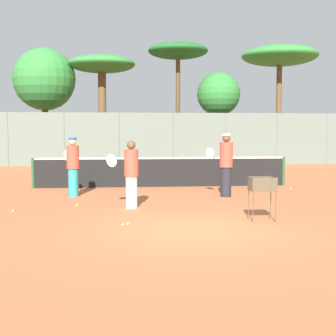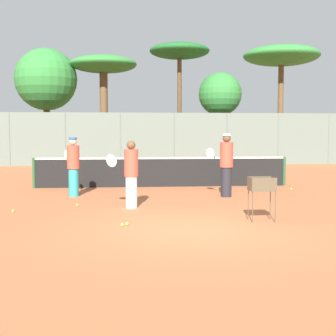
{
  "view_description": "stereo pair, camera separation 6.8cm",
  "coord_description": "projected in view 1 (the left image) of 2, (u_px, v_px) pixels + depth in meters",
  "views": [
    {
      "loc": [
        -1.39,
        -9.24,
        1.98
      ],
      "look_at": [
        -0.16,
        3.45,
        1.0
      ],
      "focal_mm": 50.0,
      "sensor_mm": 36.0,
      "label": 1
    },
    {
      "loc": [
        -1.32,
        -9.25,
        1.98
      ],
      "look_at": [
        -0.16,
        3.45,
        1.0
      ],
      "focal_mm": 50.0,
      "sensor_mm": 36.0,
      "label": 2
    }
  ],
  "objects": [
    {
      "name": "player_yellow_shirt",
      "position": [
        73.0,
        166.0,
        14.37
      ],
      "size": [
        0.58,
        0.84,
        1.82
      ],
      "rotation": [
        0.0,
        0.0,
        2.11
      ],
      "color": "teal",
      "rests_on": "ground_plane"
    },
    {
      "name": "ball_cart",
      "position": [
        263.0,
        188.0,
        10.38
      ],
      "size": [
        0.56,
        0.41,
        0.99
      ],
      "color": "brown",
      "rests_on": "ground_plane"
    },
    {
      "name": "tree_3",
      "position": [
        280.0,
        57.0,
        34.36
      ],
      "size": [
        5.58,
        5.58,
        8.27
      ],
      "color": "brown",
      "rests_on": "ground_plane"
    },
    {
      "name": "player_white_outfit",
      "position": [
        226.0,
        164.0,
        14.3
      ],
      "size": [
        0.8,
        0.7,
        1.93
      ],
      "rotation": [
        0.0,
        0.0,
        2.45
      ],
      "color": "#26262D",
      "rests_on": "ground_plane"
    },
    {
      "name": "tennis_ball_2",
      "position": [
        13.0,
        211.0,
        11.55
      ],
      "size": [
        0.07,
        0.07,
        0.07
      ],
      "primitive_type": "sphere",
      "color": "#D1E54C",
      "rests_on": "ground_plane"
    },
    {
      "name": "tennis_ball_0",
      "position": [
        77.0,
        205.0,
        12.49
      ],
      "size": [
        0.07,
        0.07,
        0.07
      ],
      "primitive_type": "sphere",
      "color": "#D1E54C",
      "rests_on": "ground_plane"
    },
    {
      "name": "tree_0",
      "position": [
        44.0,
        80.0,
        32.09
      ],
      "size": [
        4.25,
        4.25,
        7.72
      ],
      "color": "brown",
      "rests_on": "ground_plane"
    },
    {
      "name": "tennis_ball_3",
      "position": [
        128.0,
        224.0,
        9.93
      ],
      "size": [
        0.07,
        0.07,
        0.07
      ],
      "primitive_type": "sphere",
      "color": "#D1E54C",
      "rests_on": "ground_plane"
    },
    {
      "name": "tennis_ball_4",
      "position": [
        291.0,
        189.0,
        16.08
      ],
      "size": [
        0.07,
        0.07,
        0.07
      ],
      "primitive_type": "sphere",
      "color": "#D1E54C",
      "rests_on": "ground_plane"
    },
    {
      "name": "tree_4",
      "position": [
        178.0,
        53.0,
        31.15
      ],
      "size": [
        4.0,
        4.0,
        7.88
      ],
      "color": "brown",
      "rests_on": "ground_plane"
    },
    {
      "name": "player_red_cap",
      "position": [
        131.0,
        174.0,
        12.15
      ],
      "size": [
        0.89,
        0.44,
        1.76
      ],
      "rotation": [
        0.0,
        0.0,
        2.81
      ],
      "color": "white",
      "rests_on": "ground_plane"
    },
    {
      "name": "tree_1",
      "position": [
        218.0,
        96.0,
        31.95
      ],
      "size": [
        2.94,
        2.94,
        6.04
      ],
      "color": "brown",
      "rests_on": "ground_plane"
    },
    {
      "name": "tennis_ball_1",
      "position": [
        261.0,
        191.0,
        15.47
      ],
      "size": [
        0.07,
        0.07,
        0.07
      ],
      "primitive_type": "sphere",
      "color": "#D1E54C",
      "rests_on": "ground_plane"
    },
    {
      "name": "tree_2",
      "position": [
        102.0,
        68.0,
        32.17
      ],
      "size": [
        4.59,
        4.59,
        7.22
      ],
      "color": "brown",
      "rests_on": "ground_plane"
    },
    {
      "name": "tennis_ball_5",
      "position": [
        275.0,
        190.0,
        15.87
      ],
      "size": [
        0.07,
        0.07,
        0.07
      ],
      "primitive_type": "sphere",
      "color": "#D1E54C",
      "rests_on": "ground_plane"
    },
    {
      "name": "tennis_ball_7",
      "position": [
        123.0,
        225.0,
        9.83
      ],
      "size": [
        0.07,
        0.07,
        0.07
      ],
      "primitive_type": "sphere",
      "color": "#D1E54C",
      "rests_on": "ground_plane"
    },
    {
      "name": "back_fence",
      "position": [
        146.0,
        139.0,
        27.97
      ],
      "size": [
        29.09,
        0.08,
        3.14
      ],
      "color": "slate",
      "rests_on": "ground_plane"
    },
    {
      "name": "ground_plane",
      "position": [
        192.0,
        230.0,
        9.46
      ],
      "size": [
        80.0,
        80.0,
        0.0
      ],
      "primitive_type": "plane",
      "color": "#B7663D"
    },
    {
      "name": "tennis_net",
      "position": [
        161.0,
        171.0,
        16.91
      ],
      "size": [
        9.2,
        0.1,
        1.07
      ],
      "color": "#26592D",
      "rests_on": "ground_plane"
    },
    {
      "name": "parked_car",
      "position": [
        232.0,
        152.0,
        31.04
      ],
      "size": [
        4.2,
        1.7,
        1.6
      ],
      "color": "#3F4C8C",
      "rests_on": "ground_plane"
    }
  ]
}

